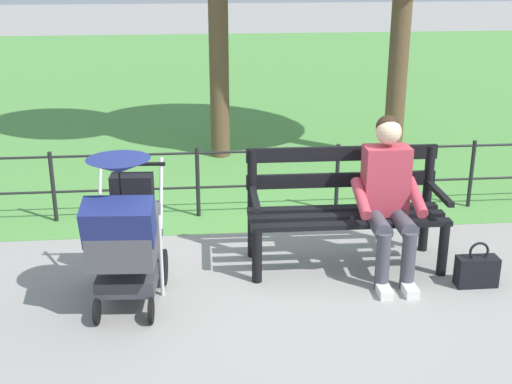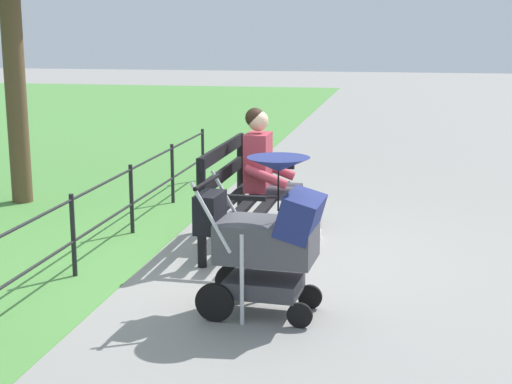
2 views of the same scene
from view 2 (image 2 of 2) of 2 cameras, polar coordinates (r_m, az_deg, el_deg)
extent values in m
plane|color=gray|center=(6.77, -1.12, -5.15)|extent=(60.00, 60.00, 0.00)
cube|color=black|center=(7.17, -1.70, -0.45)|extent=(1.60, 0.12, 0.04)
cube|color=black|center=(7.13, -0.29, -0.52)|extent=(1.60, 0.12, 0.04)
cube|color=black|center=(7.10, 1.13, -0.58)|extent=(1.60, 0.12, 0.04)
cube|color=black|center=(7.15, -2.49, 1.30)|extent=(1.60, 0.06, 0.12)
cube|color=black|center=(7.11, -2.51, 3.12)|extent=(1.60, 0.06, 0.12)
cylinder|color=black|center=(7.86, 2.27, -1.01)|extent=(0.08, 0.08, 0.45)
cylinder|color=black|center=(7.90, -1.15, 0.92)|extent=(0.08, 0.08, 0.95)
cube|color=black|center=(7.81, 0.85, 1.95)|extent=(0.06, 0.56, 0.04)
cylinder|color=black|center=(6.44, 0.06, -3.99)|extent=(0.08, 0.08, 0.45)
cylinder|color=black|center=(6.48, -4.10, -1.62)|extent=(0.08, 0.08, 0.95)
cube|color=black|center=(6.38, -1.70, -0.39)|extent=(0.06, 0.56, 0.04)
cylinder|color=#42424C|center=(7.47, 1.96, 0.22)|extent=(0.15, 0.40, 0.14)
cylinder|color=#42424C|center=(7.27, 1.69, -0.10)|extent=(0.15, 0.40, 0.14)
cylinder|color=#42424C|center=(7.49, 3.46, -1.61)|extent=(0.11, 0.11, 0.47)
cylinder|color=#42424C|center=(7.30, 3.23, -1.98)|extent=(0.11, 0.11, 0.47)
cube|color=silver|center=(7.53, 4.04, -3.12)|extent=(0.10, 0.22, 0.07)
cube|color=silver|center=(7.34, 3.83, -3.52)|extent=(0.10, 0.22, 0.07)
cube|color=#B23847|center=(7.36, 0.16, 2.26)|extent=(0.36, 0.22, 0.56)
cylinder|color=#B23847|center=(7.57, 1.38, 1.77)|extent=(0.10, 0.43, 0.23)
cylinder|color=#B23847|center=(7.14, 0.74, 1.14)|extent=(0.10, 0.43, 0.23)
sphere|color=beige|center=(7.30, 0.16, 5.36)|extent=(0.20, 0.20, 0.20)
sphere|color=black|center=(7.30, -0.07, 5.60)|extent=(0.19, 0.19, 0.19)
cylinder|color=black|center=(5.79, -1.74, -6.74)|extent=(0.05, 0.28, 0.28)
cylinder|color=black|center=(5.38, -3.13, -8.28)|extent=(0.05, 0.28, 0.28)
cylinder|color=black|center=(5.64, 4.07, -7.84)|extent=(0.04, 0.18, 0.18)
cylinder|color=black|center=(5.29, 3.30, -9.21)|extent=(0.04, 0.18, 0.18)
cube|color=#38383D|center=(5.48, 0.61, -6.97)|extent=(0.45, 0.55, 0.12)
cylinder|color=silver|center=(5.68, 0.20, -5.15)|extent=(0.03, 0.03, 0.65)
cylinder|color=silver|center=(5.26, -1.06, -6.59)|extent=(0.03, 0.03, 0.65)
cube|color=#47474C|center=(5.38, 0.83, -3.66)|extent=(0.50, 0.71, 0.28)
cube|color=navy|center=(5.28, 3.36, -1.74)|extent=(0.50, 0.33, 0.33)
cylinder|color=black|center=(5.40, -3.70, 0.75)|extent=(0.52, 0.06, 0.03)
cylinder|color=silver|center=(5.63, -1.97, -0.84)|extent=(0.04, 0.30, 0.49)
cylinder|color=silver|center=(5.20, -3.42, -1.95)|extent=(0.04, 0.30, 0.49)
cone|color=navy|center=(5.24, 1.69, 2.08)|extent=(0.47, 0.47, 0.10)
cylinder|color=black|center=(5.27, 1.68, 0.15)|extent=(0.01, 0.01, 0.30)
cube|color=black|center=(5.44, -3.47, -1.53)|extent=(0.33, 0.18, 0.28)
cube|color=black|center=(8.05, 3.97, -1.47)|extent=(0.32, 0.14, 0.24)
torus|color=black|center=(8.02, 3.99, -0.29)|extent=(0.16, 0.02, 0.16)
cylinder|color=black|center=(10.25, -4.01, 2.80)|extent=(0.04, 0.04, 0.70)
cylinder|color=black|center=(8.95, -6.28, 1.37)|extent=(0.04, 0.04, 0.70)
cylinder|color=black|center=(7.67, -9.31, -0.54)|extent=(0.04, 0.04, 0.70)
cylinder|color=black|center=(6.43, -13.54, -3.19)|extent=(0.04, 0.04, 0.70)
cylinder|color=black|center=(6.98, -11.34, 0.64)|extent=(6.90, 0.02, 0.02)
cylinder|color=black|center=(7.06, -11.22, -2.14)|extent=(6.90, 0.02, 0.02)
cylinder|color=brown|center=(9.23, -17.64, 8.28)|extent=(0.24, 0.24, 2.96)
camera|label=1|loc=(6.69, 45.23, 12.67)|focal=47.48mm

